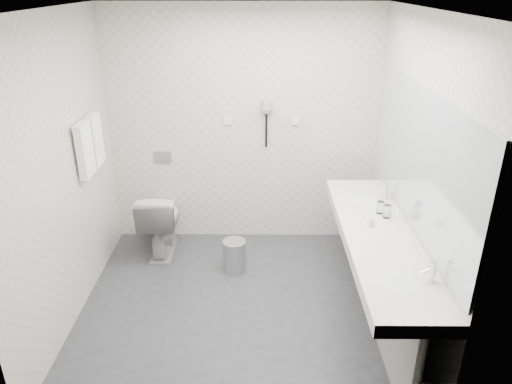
{
  "coord_description": "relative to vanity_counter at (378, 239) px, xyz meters",
  "views": [
    {
      "loc": [
        0.17,
        -3.53,
        2.7
      ],
      "look_at": [
        0.15,
        0.15,
        1.05
      ],
      "focal_mm": 33.63,
      "sensor_mm": 36.0,
      "label": 1
    }
  ],
  "objects": [
    {
      "name": "floor",
      "position": [
        -1.12,
        0.2,
        -0.8
      ],
      "size": [
        2.8,
        2.8,
        0.0
      ],
      "primitive_type": "plane",
      "color": "#2E2E33",
      "rests_on": "ground"
    },
    {
      "name": "ceiling",
      "position": [
        -1.12,
        0.2,
        1.7
      ],
      "size": [
        2.8,
        2.8,
        0.0
      ],
      "primitive_type": "plane",
      "rotation": [
        3.14,
        0.0,
        0.0
      ],
      "color": "silver",
      "rests_on": "wall_back"
    },
    {
      "name": "wall_back",
      "position": [
        -1.12,
        1.5,
        0.45
      ],
      "size": [
        2.8,
        0.0,
        2.8
      ],
      "primitive_type": "plane",
      "rotation": [
        1.57,
        0.0,
        0.0
      ],
      "color": "beige",
      "rests_on": "floor"
    },
    {
      "name": "wall_front",
      "position": [
        -1.12,
        -1.1,
        0.45
      ],
      "size": [
        2.8,
        0.0,
        2.8
      ],
      "primitive_type": "plane",
      "rotation": [
        -1.57,
        0.0,
        0.0
      ],
      "color": "beige",
      "rests_on": "floor"
    },
    {
      "name": "wall_left",
      "position": [
        -2.52,
        0.2,
        0.45
      ],
      "size": [
        0.0,
        2.6,
        2.6
      ],
      "primitive_type": "plane",
      "rotation": [
        1.57,
        0.0,
        1.57
      ],
      "color": "beige",
      "rests_on": "floor"
    },
    {
      "name": "wall_right",
      "position": [
        0.27,
        0.2,
        0.45
      ],
      "size": [
        0.0,
        2.6,
        2.6
      ],
      "primitive_type": "plane",
      "rotation": [
        1.57,
        0.0,
        -1.57
      ],
      "color": "beige",
      "rests_on": "floor"
    },
    {
      "name": "vanity_counter",
      "position": [
        0.0,
        0.0,
        0.0
      ],
      "size": [
        0.55,
        2.2,
        0.1
      ],
      "primitive_type": "cube",
      "color": "silver",
      "rests_on": "floor"
    },
    {
      "name": "vanity_panel",
      "position": [
        0.02,
        0.0,
        -0.42
      ],
      "size": [
        0.03,
        2.15,
        0.75
      ],
      "primitive_type": "cube",
      "color": "gray",
      "rests_on": "floor"
    },
    {
      "name": "vanity_post_near",
      "position": [
        0.05,
        -1.04,
        -0.42
      ],
      "size": [
        0.06,
        0.06,
        0.75
      ],
      "primitive_type": "cylinder",
      "color": "silver",
      "rests_on": "floor"
    },
    {
      "name": "vanity_post_far",
      "position": [
        0.05,
        1.04,
        -0.42
      ],
      "size": [
        0.06,
        0.06,
        0.75
      ],
      "primitive_type": "cylinder",
      "color": "silver",
      "rests_on": "floor"
    },
    {
      "name": "mirror",
      "position": [
        0.26,
        0.0,
        0.65
      ],
      "size": [
        0.02,
        2.2,
        1.05
      ],
      "primitive_type": "cube",
      "color": "#B2BCC6",
      "rests_on": "wall_right"
    },
    {
      "name": "basin_near",
      "position": [
        0.0,
        -0.65,
        0.04
      ],
      "size": [
        0.4,
        0.31,
        0.05
      ],
      "primitive_type": "ellipsoid",
      "color": "silver",
      "rests_on": "vanity_counter"
    },
    {
      "name": "basin_far",
      "position": [
        0.0,
        0.65,
        0.04
      ],
      "size": [
        0.4,
        0.31,
        0.05
      ],
      "primitive_type": "ellipsoid",
      "color": "silver",
      "rests_on": "vanity_counter"
    },
    {
      "name": "faucet_near",
      "position": [
        0.19,
        -0.65,
        0.12
      ],
      "size": [
        0.04,
        0.04,
        0.15
      ],
      "primitive_type": "cylinder",
      "color": "silver",
      "rests_on": "vanity_counter"
    },
    {
      "name": "faucet_far",
      "position": [
        0.19,
        0.65,
        0.12
      ],
      "size": [
        0.04,
        0.04,
        0.15
      ],
      "primitive_type": "cylinder",
      "color": "silver",
      "rests_on": "vanity_counter"
    },
    {
      "name": "soap_bottle_a",
      "position": [
        -0.04,
        0.12,
        0.1
      ],
      "size": [
        0.05,
        0.05,
        0.09
      ],
      "primitive_type": "imported",
      "rotation": [
        0.0,
        0.0,
        0.26
      ],
      "color": "silver",
      "rests_on": "vanity_counter"
    },
    {
      "name": "glass_left",
      "position": [
        0.12,
        0.28,
        0.11
      ],
      "size": [
        0.08,
        0.08,
        0.12
      ],
      "primitive_type": "cylinder",
      "rotation": [
        0.0,
        0.0,
        -0.35
      ],
      "color": "silver",
      "rests_on": "vanity_counter"
    },
    {
      "name": "glass_right",
      "position": [
        0.09,
        0.36,
        0.1
      ],
      "size": [
        0.06,
        0.06,
        0.11
      ],
      "primitive_type": "cylinder",
      "rotation": [
        0.0,
        0.0,
        0.04
      ],
      "color": "silver",
      "rests_on": "vanity_counter"
    },
    {
      "name": "toilet",
      "position": [
        -1.98,
        1.15,
        -0.45
      ],
      "size": [
        0.41,
        0.7,
        0.71
      ],
      "primitive_type": "imported",
      "rotation": [
        0.0,
        0.0,
        3.15
      ],
      "color": "silver",
      "rests_on": "floor"
    },
    {
      "name": "flush_plate",
      "position": [
        -1.98,
        1.49,
        0.15
      ],
      "size": [
        0.18,
        0.02,
        0.12
      ],
      "primitive_type": "cube",
      "color": "#B2B5BA",
      "rests_on": "wall_back"
    },
    {
      "name": "pedal_bin",
      "position": [
        -1.19,
        0.76,
        -0.64
      ],
      "size": [
        0.3,
        0.3,
        0.32
      ],
      "primitive_type": "cylinder",
      "rotation": [
        0.0,
        0.0,
        0.4
      ],
      "color": "#B2B5BA",
      "rests_on": "floor"
    },
    {
      "name": "bin_lid",
      "position": [
        -1.19,
        0.76,
        -0.47
      ],
      "size": [
        0.23,
        0.23,
        0.02
      ],
      "primitive_type": "cylinder",
      "color": "#B2B5BA",
      "rests_on": "pedal_bin"
    },
    {
      "name": "towel_rail",
      "position": [
        -2.47,
        0.75,
        0.75
      ],
      "size": [
        0.02,
        0.62,
        0.02
      ],
      "primitive_type": "cylinder",
      "rotation": [
        1.57,
        0.0,
        0.0
      ],
      "color": "silver",
      "rests_on": "wall_left"
    },
    {
      "name": "towel_near",
      "position": [
        -2.46,
        0.61,
        0.53
      ],
      "size": [
        0.07,
        0.24,
        0.48
      ],
      "primitive_type": "cube",
      "color": "white",
      "rests_on": "towel_rail"
    },
    {
      "name": "towel_far",
      "position": [
        -2.46,
        0.89,
        0.53
      ],
      "size": [
        0.07,
        0.24,
        0.48
      ],
      "primitive_type": "cube",
      "color": "white",
      "rests_on": "towel_rail"
    },
    {
      "name": "dryer_cradle",
      "position": [
        -0.88,
        1.47,
        0.7
      ],
      "size": [
        0.1,
        0.04,
        0.14
      ],
      "primitive_type": "cube",
      "color": "#96959B",
      "rests_on": "wall_back"
    },
    {
      "name": "dryer_barrel",
      "position": [
        -0.88,
        1.4,
        0.73
      ],
      "size": [
        0.08,
        0.14,
        0.08
      ],
      "primitive_type": "cylinder",
      "rotation": [
        1.57,
        0.0,
        0.0
      ],
      "color": "#96959B",
      "rests_on": "dryer_cradle"
    },
    {
      "name": "dryer_cord",
      "position": [
        -0.88,
        1.46,
        0.45
      ],
      "size": [
        0.02,
        0.02,
        0.35
      ],
      "primitive_type": "cylinder",
      "color": "black",
      "rests_on": "dryer_cradle"
    },
    {
      "name": "switch_plate_a",
      "position": [
        -1.27,
        1.49,
        0.55
      ],
      "size": [
        0.09,
        0.02,
        0.09
      ],
      "primitive_type": "cube",
      "color": "silver",
      "rests_on": "wall_back"
    },
    {
      "name": "switch_plate_b",
      "position": [
        -0.57,
        1.49,
        0.55
      ],
      "size": [
        0.09,
        0.02,
        0.09
      ],
      "primitive_type": "cube",
      "color": "silver",
      "rests_on": "wall_back"
    }
  ]
}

